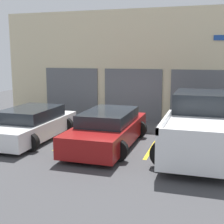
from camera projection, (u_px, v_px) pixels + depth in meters
The scene contains 7 objects.
ground_plane at pixel (120, 135), 12.27m from camera, with size 28.00×28.00×0.00m, color #3D3D3F.
shophouse_building at pixel (139, 67), 14.91m from camera, with size 13.78×0.68×5.21m.
pickup_truck at pixel (199, 126), 10.04m from camera, with size 2.53×5.09×1.82m.
sedan_white at pixel (31, 124), 11.59m from camera, with size 2.19×4.30×1.16m.
sedan_side at pixel (108, 129), 10.71m from camera, with size 2.18×4.60×1.21m.
parking_stripe_left at pixel (68, 142), 11.22m from camera, with size 0.12×2.20×0.01m, color gold.
parking_stripe_centre at pixel (151, 149), 10.35m from camera, with size 0.12×2.20×0.01m, color gold.
Camera 1 is at (3.20, -11.48, 3.06)m, focal length 50.00 mm.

